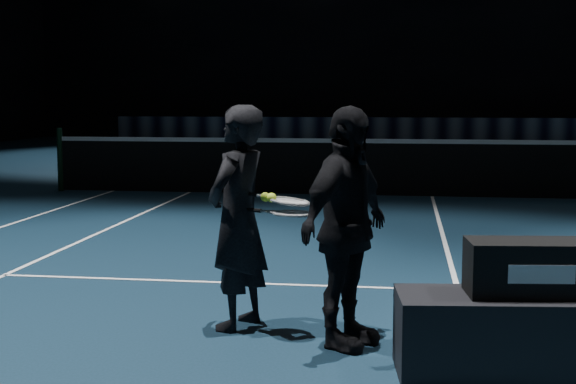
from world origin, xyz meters
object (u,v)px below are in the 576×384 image
racket_bag (537,268)px  player_a (238,218)px  player_b (346,228)px  tennis_balls (269,195)px  racket_lower (293,214)px  racket_upper (289,201)px  player_bench (534,335)px

racket_bag → player_a: (-1.94, 0.72, 0.15)m
player_b → player_a: bearing=95.1°
player_b → tennis_balls: size_ratio=13.22×
racket_lower → racket_upper: (-0.03, 0.06, 0.08)m
player_b → racket_upper: size_ratio=2.33×
racket_lower → tennis_balls: tennis_balls is taller
player_b → racket_lower: bearing=95.1°
racket_lower → racket_upper: 0.10m
player_bench → player_a: (-1.94, 0.72, 0.55)m
player_b → racket_lower: player_b is taller
player_a → player_b: same height
player_b → racket_upper: bearing=90.1°
player_b → racket_lower: 0.40m
racket_upper → tennis_balls: (-0.15, 0.02, 0.04)m
racket_upper → tennis_balls: 0.15m
racket_bag → player_a: bearing=153.4°
player_a → player_b: (0.79, -0.32, 0.00)m
racket_bag → player_b: bearing=154.8°
racket_bag → player_a: size_ratio=0.51×
player_bench → tennis_balls: size_ratio=13.47×
player_bench → racket_upper: (-1.55, 0.60, 0.69)m
player_b → player_bench: bearing=-81.5°
player_a → racket_upper: 0.43m
racket_bag → player_b: size_ratio=0.51×
player_a → racket_upper: (0.39, -0.12, 0.14)m
racket_bag → racket_lower: racket_lower is taller
racket_upper → player_b: bearing=-9.1°
player_b → racket_upper: player_b is taller
player_a → racket_lower: player_a is taller
racket_bag → racket_lower: 1.63m
player_b → tennis_balls: player_b is taller
player_a → racket_lower: (0.42, -0.17, 0.06)m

